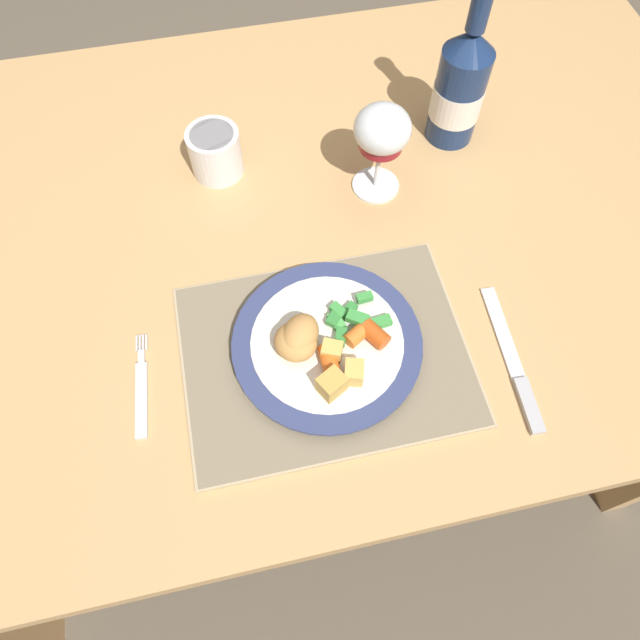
# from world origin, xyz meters

# --- Properties ---
(ground_plane) EXTENTS (6.00, 6.00, 0.00)m
(ground_plane) POSITION_xyz_m (0.00, 0.00, 0.00)
(ground_plane) COLOR brown
(dining_table) EXTENTS (1.40, 0.90, 0.74)m
(dining_table) POSITION_xyz_m (0.00, 0.00, 0.65)
(dining_table) COLOR tan
(dining_table) RESTS_ON ground
(placemat) EXTENTS (0.36, 0.27, 0.01)m
(placemat) POSITION_xyz_m (-0.01, -0.22, 0.74)
(placemat) COLOR tan
(placemat) RESTS_ON dining_table
(dinner_plate) EXTENTS (0.24, 0.24, 0.02)m
(dinner_plate) POSITION_xyz_m (-0.01, -0.22, 0.76)
(dinner_plate) COLOR white
(dinner_plate) RESTS_ON placemat
(breaded_croquettes) EXTENTS (0.08, 0.08, 0.04)m
(breaded_croquettes) POSITION_xyz_m (-0.04, -0.21, 0.78)
(breaded_croquettes) COLOR tan
(breaded_croquettes) RESTS_ON dinner_plate
(green_beans_pile) EXTENTS (0.08, 0.07, 0.02)m
(green_beans_pile) POSITION_xyz_m (0.03, -0.19, 0.77)
(green_beans_pile) COLOR #338438
(green_beans_pile) RESTS_ON dinner_plate
(glazed_carrots) EXTENTS (0.09, 0.07, 0.02)m
(glazed_carrots) POSITION_xyz_m (0.02, -0.23, 0.78)
(glazed_carrots) COLOR orange
(glazed_carrots) RESTS_ON dinner_plate
(fork) EXTENTS (0.02, 0.14, 0.01)m
(fork) POSITION_xyz_m (-0.24, -0.22, 0.74)
(fork) COLOR silver
(fork) RESTS_ON dining_table
(table_knife) EXTENTS (0.03, 0.20, 0.01)m
(table_knife) POSITION_xyz_m (0.22, -0.29, 0.74)
(table_knife) COLOR silver
(table_knife) RESTS_ON dining_table
(wine_glass) EXTENTS (0.08, 0.08, 0.14)m
(wine_glass) POSITION_xyz_m (0.12, 0.03, 0.84)
(wine_glass) COLOR silver
(wine_glass) RESTS_ON dining_table
(bottle) EXTENTS (0.08, 0.08, 0.25)m
(bottle) POSITION_xyz_m (0.26, 0.11, 0.83)
(bottle) COLOR navy
(bottle) RESTS_ON dining_table
(roast_potatoes) EXTENTS (0.06, 0.07, 0.03)m
(roast_potatoes) POSITION_xyz_m (-0.00, -0.26, 0.78)
(roast_potatoes) COLOR #DBB256
(roast_potatoes) RESTS_ON dinner_plate
(drinking_cup) EXTENTS (0.08, 0.08, 0.07)m
(drinking_cup) POSITION_xyz_m (-0.10, 0.12, 0.78)
(drinking_cup) COLOR white
(drinking_cup) RESTS_ON dining_table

